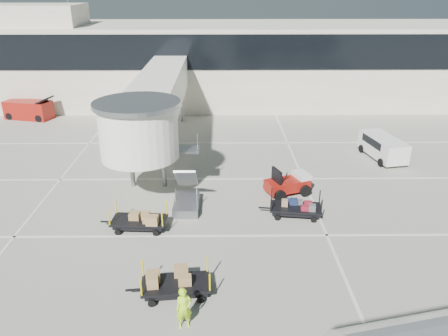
% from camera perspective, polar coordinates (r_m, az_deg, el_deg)
% --- Properties ---
extents(ground, '(140.00, 140.00, 0.00)m').
position_cam_1_polar(ground, '(20.96, -1.95, -11.75)').
color(ground, '#A4A293').
rests_on(ground, ground).
extents(lane_markings, '(40.00, 30.00, 0.02)m').
position_cam_1_polar(lane_markings, '(29.12, -2.87, -1.17)').
color(lane_markings, silver).
rests_on(lane_markings, ground).
extents(terminal, '(64.00, 12.11, 15.20)m').
position_cam_1_polar(terminal, '(47.79, -1.66, 13.65)').
color(terminal, beige).
rests_on(terminal, ground).
extents(jet_bridge, '(5.70, 20.40, 6.03)m').
position_cam_1_polar(jet_bridge, '(30.77, -9.05, 8.37)').
color(jet_bridge, white).
rests_on(jet_bridge, ground).
extents(baggage_tug, '(2.94, 2.47, 1.75)m').
position_cam_1_polar(baggage_tug, '(26.89, 8.40, -2.08)').
color(baggage_tug, maroon).
rests_on(baggage_tug, ground).
extents(suitcase_cart, '(3.50, 1.74, 1.35)m').
position_cam_1_polar(suitcase_cart, '(24.53, 9.24, -5.18)').
color(suitcase_cart, black).
rests_on(suitcase_cart, ground).
extents(box_cart_near, '(3.53, 1.70, 1.36)m').
position_cam_1_polar(box_cart_near, '(18.73, -6.18, -14.77)').
color(box_cart_near, black).
rests_on(box_cart_near, ground).
extents(box_cart_far, '(3.53, 1.59, 1.37)m').
position_cam_1_polar(box_cart_far, '(23.45, -11.19, -6.73)').
color(box_cart_far, black).
rests_on(box_cart_far, ground).
extents(ground_worker, '(0.72, 0.59, 1.72)m').
position_cam_1_polar(ground_worker, '(17.04, -5.25, -17.77)').
color(ground_worker, '#A8E818').
rests_on(ground_worker, ground).
extents(minivan, '(2.51, 4.52, 1.62)m').
position_cam_1_polar(minivan, '(33.97, 19.94, 2.80)').
color(minivan, silver).
rests_on(minivan, ground).
extents(belt_loader, '(4.88, 2.81, 2.22)m').
position_cam_1_polar(belt_loader, '(45.48, -24.12, 6.95)').
color(belt_loader, maroon).
rests_on(belt_loader, ground).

